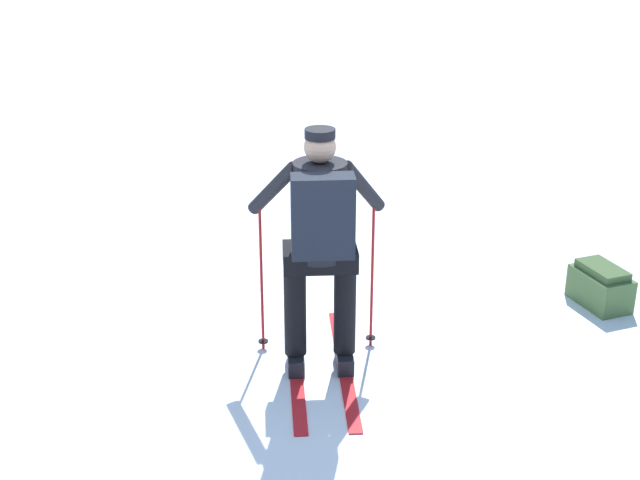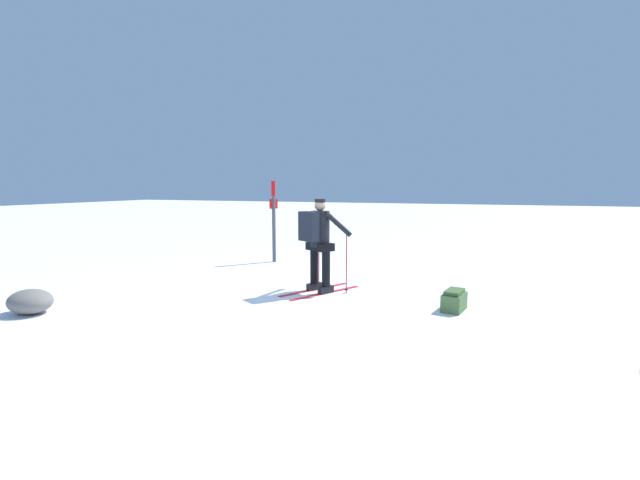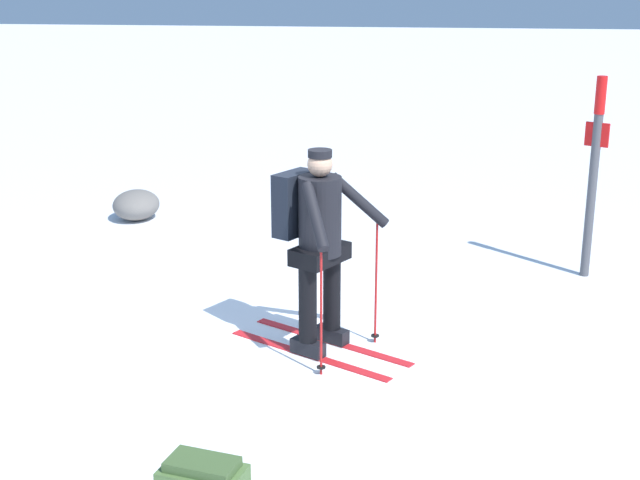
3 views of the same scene
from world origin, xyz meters
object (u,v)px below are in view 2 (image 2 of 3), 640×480
(skier, at_px, (318,238))
(rock_boulder, at_px, (30,301))
(dropped_backpack, at_px, (454,301))
(trail_marker, at_px, (274,215))

(skier, relative_size, rock_boulder, 2.52)
(dropped_backpack, bearing_deg, rock_boulder, -158.23)
(skier, distance_m, rock_boulder, 4.68)
(dropped_backpack, distance_m, rock_boulder, 6.54)
(dropped_backpack, relative_size, rock_boulder, 0.80)
(trail_marker, bearing_deg, skier, -49.50)
(dropped_backpack, distance_m, trail_marker, 5.52)
(dropped_backpack, relative_size, trail_marker, 0.26)
(skier, bearing_deg, dropped_backpack, -8.55)
(dropped_backpack, xyz_separation_m, rock_boulder, (-6.07, -2.43, 0.03))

